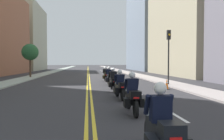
{
  "coord_description": "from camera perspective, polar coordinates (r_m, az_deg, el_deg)",
  "views": [
    {
      "loc": [
        -0.07,
        0.22,
        1.99
      ],
      "look_at": [
        1.41,
        13.14,
        1.54
      ],
      "focal_mm": 33.92,
      "sensor_mm": 36.0,
      "label": 1
    }
  ],
  "objects": [
    {
      "name": "ground_plane",
      "position": [
        47.82,
        -6.46,
        -0.39
      ],
      "size": [
        264.0,
        264.0,
        0.0
      ],
      "primitive_type": "plane",
      "color": "#302F32"
    },
    {
      "name": "traffic_light_near",
      "position": [
        18.94,
        15.02,
        5.88
      ],
      "size": [
        0.28,
        0.38,
        4.78
      ],
      "color": "black",
      "rests_on": "ground"
    },
    {
      "name": "sidewalk_right",
      "position": [
        48.43,
        2.58,
        -0.28
      ],
      "size": [
        2.28,
        144.0,
        0.12
      ],
      "primitive_type": "cube",
      "color": "#A19692",
      "rests_on": "ground"
    },
    {
      "name": "building_left_2",
      "position": [
        59.48,
        -22.27,
        7.91
      ],
      "size": [
        7.78,
        16.3,
        16.52
      ],
      "color": "#9B987C",
      "rests_on": "ground"
    },
    {
      "name": "motorcycle_1",
      "position": [
        8.36,
        5.53,
        -7.11
      ],
      "size": [
        0.77,
        2.21,
        1.64
      ],
      "rotation": [
        0.0,
        0.0,
        -0.03
      ],
      "color": "black",
      "rests_on": "ground"
    },
    {
      "name": "traffic_cone_0",
      "position": [
        16.36,
        14.53,
        -3.66
      ],
      "size": [
        0.35,
        0.35,
        0.8
      ],
      "color": "black",
      "rests_on": "ground"
    },
    {
      "name": "motorcycle_0",
      "position": [
        4.45,
        13.19,
        -15.55
      ],
      "size": [
        0.77,
        2.17,
        1.61
      ],
      "rotation": [
        0.0,
        0.0,
        -0.03
      ],
      "color": "black",
      "rests_on": "ground"
    },
    {
      "name": "centreline_yellow_inner",
      "position": [
        47.82,
        -6.6,
        -0.39
      ],
      "size": [
        0.12,
        132.0,
        0.01
      ],
      "primitive_type": "cube",
      "color": "yellow",
      "rests_on": "ground"
    },
    {
      "name": "street_tree_1",
      "position": [
        29.56,
        -21.2,
        4.47
      ],
      "size": [
        2.13,
        2.13,
        4.43
      ],
      "color": "#473426",
      "rests_on": "ground"
    },
    {
      "name": "centreline_yellow_outer",
      "position": [
        47.82,
        -6.31,
        -0.39
      ],
      "size": [
        0.12,
        132.0,
        0.01
      ],
      "primitive_type": "cube",
      "color": "yellow",
      "rests_on": "ground"
    },
    {
      "name": "motorcycle_5",
      "position": [
        22.4,
        -1.68,
        -1.46
      ],
      "size": [
        0.77,
        2.17,
        1.58
      ],
      "rotation": [
        0.0,
        0.0,
        0.02
      ],
      "color": "black",
      "rests_on": "ground"
    },
    {
      "name": "motorcycle_3",
      "position": [
        14.88,
        0.35,
        -3.13
      ],
      "size": [
        0.77,
        2.19,
        1.65
      ],
      "rotation": [
        0.0,
        0.0,
        0.02
      ],
      "color": "black",
      "rests_on": "ground"
    },
    {
      "name": "motorcycle_4",
      "position": [
        18.76,
        -0.73,
        -2.05
      ],
      "size": [
        0.76,
        2.15,
        1.65
      ],
      "rotation": [
        0.0,
        0.0,
        0.01
      ],
      "color": "black",
      "rests_on": "ground"
    },
    {
      "name": "motorcycle_2",
      "position": [
        11.6,
        2.23,
        -4.67
      ],
      "size": [
        0.78,
        2.16,
        1.62
      ],
      "rotation": [
        0.0,
        0.0,
        0.05
      ],
      "color": "black",
      "rests_on": "ground"
    },
    {
      "name": "lane_dashes_white",
      "position": [
        29.03,
        -0.0,
        -1.92
      ],
      "size": [
        0.14,
        56.4,
        0.01
      ],
      "color": "silver",
      "rests_on": "ground"
    },
    {
      "name": "building_right_2",
      "position": [
        59.19,
        9.42,
        14.83
      ],
      "size": [
        7.23,
        21.87,
        30.32
      ],
      "color": "slate",
      "rests_on": "ground"
    },
    {
      "name": "sidewalk_left",
      "position": [
        48.41,
        -15.49,
        -0.35
      ],
      "size": [
        2.28,
        144.0,
        0.12
      ],
      "primitive_type": "cube",
      "color": "#99A398",
      "rests_on": "ground"
    }
  ]
}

